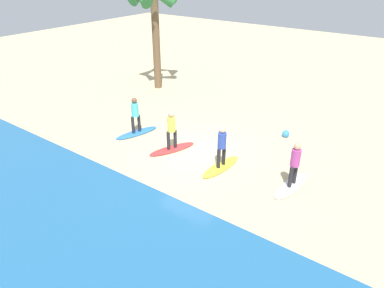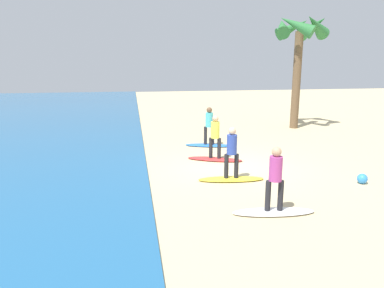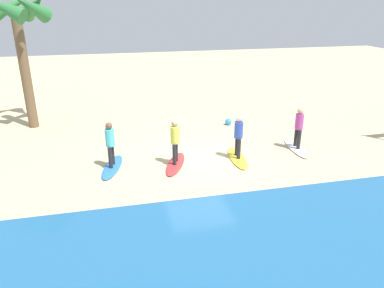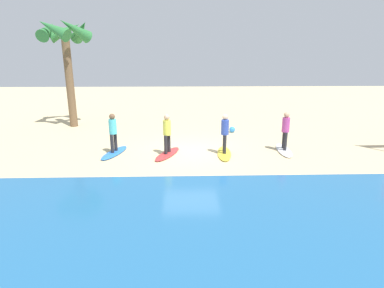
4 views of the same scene
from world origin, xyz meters
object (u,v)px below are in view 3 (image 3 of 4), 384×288
at_px(surfer_red, 175,139).
at_px(palm_tree, 16,19).
at_px(surfboard_red, 175,164).
at_px(beach_ball, 228,122).
at_px(surfer_yellow, 238,133).
at_px(surfboard_blue, 112,167).
at_px(surfer_blue, 110,141).
at_px(surfer_white, 299,125).
at_px(surfboard_yellow, 237,158).
at_px(surfboard_white, 296,148).

distance_m(surfer_red, palm_tree, 9.04).
distance_m(surfboard_red, palm_tree, 9.50).
distance_m(surfer_red, beach_ball, 5.25).
xyz_separation_m(surfer_yellow, surfboard_blue, (4.68, -0.26, -0.99)).
relative_size(surfer_blue, palm_tree, 0.27).
height_order(surfer_white, surfboard_yellow, surfer_white).
relative_size(surfboard_yellow, surfer_blue, 1.28).
relative_size(surfboard_white, surfer_yellow, 1.28).
bearing_deg(surfer_red, surfer_white, -175.79).
relative_size(surfboard_blue, palm_tree, 0.34).
relative_size(surfer_red, beach_ball, 5.18).
height_order(surfboard_red, surfer_blue, surfer_blue).
relative_size(surfer_blue, beach_ball, 5.18).
bearing_deg(surfboard_yellow, surfboard_blue, -87.69).
bearing_deg(surfer_yellow, surfboard_red, -0.17).
bearing_deg(surfer_yellow, surfboard_blue, -3.12).
xyz_separation_m(surfboard_red, beach_ball, (-3.35, -3.94, 0.11)).
bearing_deg(surfboard_yellow, surfer_yellow, -70.54).
xyz_separation_m(surfboard_red, palm_tree, (5.79, -5.78, 4.84)).
bearing_deg(beach_ball, surfboard_yellow, 76.55).
bearing_deg(surfboard_white, palm_tree, -111.04).
distance_m(surfboard_white, beach_ball, 3.97).
bearing_deg(surfer_white, surfer_yellow, 8.11).
bearing_deg(surfboard_blue, surfer_white, 106.22).
relative_size(surfboard_yellow, beach_ball, 6.63).
bearing_deg(surfer_blue, surfboard_yellow, 176.88).
relative_size(surfboard_white, surfer_red, 1.28).
xyz_separation_m(surfboard_yellow, surfer_blue, (4.68, -0.26, 0.99)).
bearing_deg(surfer_yellow, surfer_red, -0.17).
bearing_deg(palm_tree, surfer_blue, 122.39).
relative_size(surfboard_blue, beach_ball, 6.63).
distance_m(surfboard_white, surfer_blue, 7.42).
bearing_deg(surfer_blue, surfer_red, 173.78).
bearing_deg(palm_tree, surfer_white, 153.52).
xyz_separation_m(surfboard_white, surfboard_yellow, (2.67, 0.38, 0.00)).
xyz_separation_m(surfer_white, surfer_yellow, (2.67, 0.38, 0.00)).
bearing_deg(surfer_yellow, surfboard_yellow, -165.96).
distance_m(surfer_yellow, surfer_red, 2.40).
bearing_deg(surfboard_yellow, surfboard_red, -84.74).
bearing_deg(palm_tree, surfer_red, 135.02).
bearing_deg(surfer_red, beach_ball, -130.31).
bearing_deg(surfboard_red, beach_ball, 161.35).
distance_m(surfer_blue, beach_ball, 6.79).
bearing_deg(surfboard_red, surfboard_yellow, 111.49).
bearing_deg(beach_ball, surfboard_red, 49.69).
height_order(surfer_yellow, surfboard_blue, surfer_yellow).
relative_size(surfboard_red, palm_tree, 0.34).
bearing_deg(surfboard_red, surfer_yellow, 111.49).
relative_size(surfer_yellow, beach_ball, 5.18).
xyz_separation_m(surfboard_yellow, beach_ball, (-0.94, -3.95, 0.11)).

